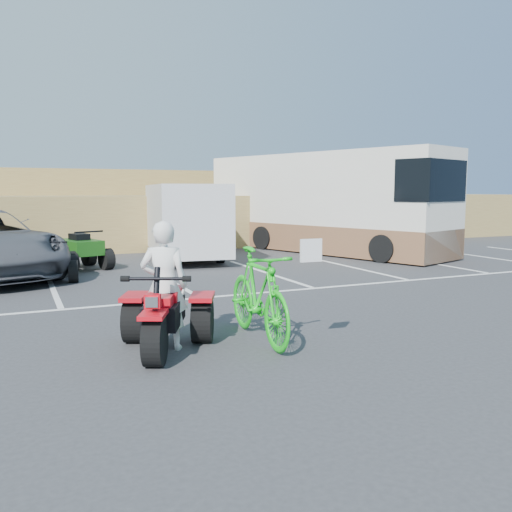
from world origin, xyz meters
name	(u,v)px	position (x,y,z in m)	size (l,w,h in m)	color
ground	(246,324)	(0.00, 0.00, 0.00)	(100.00, 100.00, 0.00)	#343436
parking_stripes	(213,282)	(0.87, 4.07, 0.00)	(28.00, 5.16, 0.01)	white
grass_embankment	(102,209)	(0.00, 15.48, 1.42)	(40.00, 8.50, 3.10)	olive
red_trike_atv	(164,352)	(-1.64, -0.96, 0.00)	(1.30, 1.74, 1.13)	red
rider	(164,286)	(-1.58, -0.82, 0.90)	(0.65, 0.43, 1.79)	white
green_dirt_bike	(258,295)	(-0.21, -0.95, 0.68)	(0.64, 2.26, 1.36)	#14BF19
cargo_trailer	(185,219)	(1.60, 8.74, 1.29)	(2.72, 5.34, 2.38)	silver
rv_motorhome	(323,210)	(6.83, 8.93, 1.50)	(5.45, 9.85, 3.45)	silver
quad_atv_blue	(53,280)	(-2.61, 6.04, 0.00)	(1.16, 1.55, 1.01)	navy
quad_atv_green	(81,269)	(-1.78, 7.71, 0.00)	(1.28, 1.72, 1.12)	#184F12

